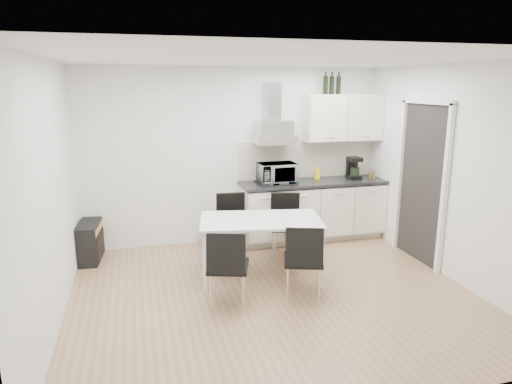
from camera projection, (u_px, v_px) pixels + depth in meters
ground at (273, 294)px, 5.22m from camera, size 4.50×4.50×0.00m
wall_back at (234, 156)px, 6.80m from camera, size 4.50×0.10×2.60m
wall_front at (363, 245)px, 3.04m from camera, size 4.50×0.10×2.60m
wall_left at (49, 197)px, 4.35m from camera, size 0.10×4.00×2.60m
wall_right at (453, 173)px, 5.49m from camera, size 0.10×4.00×2.60m
ceiling at (275, 58)px, 4.62m from camera, size 4.50×4.50×0.00m
doorway at (421, 184)px, 6.05m from camera, size 0.08×1.04×2.10m
kitchenette at (314, 186)px, 6.96m from camera, size 2.22×0.64×2.52m
dining_table at (261, 225)px, 5.55m from camera, size 1.58×1.08×0.75m
chair_far_left at (232, 227)px, 6.25m from camera, size 0.48×0.53×0.88m
chair_far_right at (286, 227)px, 6.24m from camera, size 0.55×0.59×0.88m
chair_near_left at (228, 267)px, 4.87m from camera, size 0.57×0.61×0.88m
chair_near_right at (303, 261)px, 5.04m from camera, size 0.57×0.61×0.88m
guitar_amp at (90, 242)px, 6.18m from camera, size 0.33×0.66×0.53m
floor_speaker at (208, 235)px, 6.87m from camera, size 0.17×0.15×0.26m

